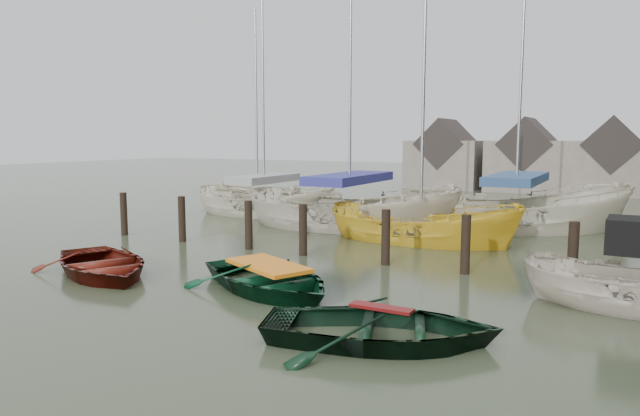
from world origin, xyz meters
The scene contains 11 objects.
ground centered at (0.00, 0.00, 0.00)m, with size 120.00×120.00×0.00m, color #2E3622.
mooring_pilings centered at (-1.11, 3.00, 0.50)m, with size 13.72×0.22×1.80m.
far_sheds centered at (0.83, 26.00, 1.86)m, with size 14.00×4.08×4.39m.
rowboat_red centered at (-4.16, -1.18, 0.00)m, with size 2.71×3.80×0.79m, color #50130B.
rowboat_green centered at (0.00, -0.47, 0.00)m, with size 2.73×3.82×0.79m, color #08331C.
rowboat_dkgreen centered at (3.23, -2.16, 0.00)m, with size 2.63×3.68×0.76m, color black.
sailboat_a centered at (-6.73, 9.27, 0.06)m, with size 6.54×2.55×10.57m.
sailboat_b centered at (-2.13, 7.80, 0.06)m, with size 8.02×3.70×11.65m.
sailboat_c centered at (0.90, 6.57, 0.01)m, with size 6.31×2.67×10.80m.
sailboat_d centered at (3.05, 10.31, 0.06)m, with size 8.30×5.89×13.50m.
sailboat_e centered at (-8.19, 10.86, 0.06)m, with size 6.26×4.34×9.94m.
Camera 1 is at (6.51, -10.10, 3.16)m, focal length 32.00 mm.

